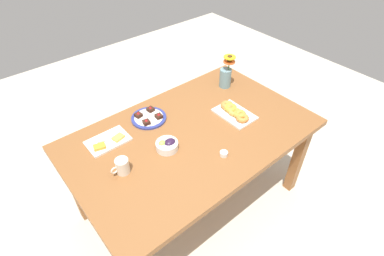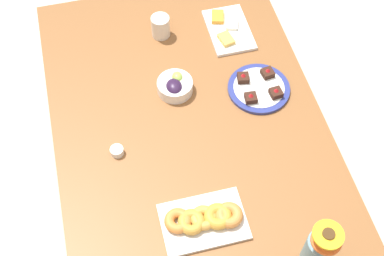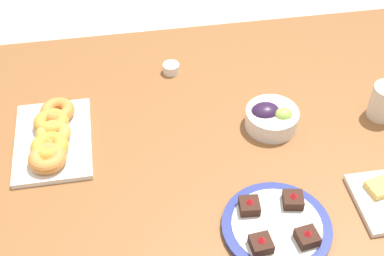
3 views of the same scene
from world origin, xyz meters
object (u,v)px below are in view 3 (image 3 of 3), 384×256
Objects in this scene: croissant_platter at (52,137)px; dessert_plate at (277,226)px; dining_table at (192,161)px; jam_cup_honey at (171,68)px; grape_bowl at (271,117)px.

croissant_platter is 1.19× the size of dessert_plate.
dining_table is 33.33× the size of jam_cup_honey.
dining_table is 0.37m from croissant_platter.
grape_bowl is at bearing -49.60° from jam_cup_honey.
grape_bowl is 0.56m from croissant_platter.
grape_bowl is at bearing 76.90° from dessert_plate.
dining_table is 0.30m from jam_cup_honey.
grape_bowl is at bearing 4.19° from dining_table.
jam_cup_honey is 0.60m from dessert_plate.
grape_bowl is 0.33m from dessert_plate.
dining_table is 6.64× the size of dessert_plate.
dessert_plate is at bearing -35.42° from croissant_platter.
croissant_platter is at bearing 177.03° from grape_bowl.
dessert_plate is (-0.07, -0.32, -0.02)m from grape_bowl.
grape_bowl is (0.21, 0.02, 0.12)m from dining_table.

